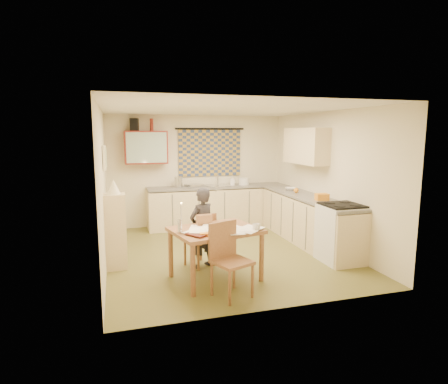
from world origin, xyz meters
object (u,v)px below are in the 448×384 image
object	(u,v)px
counter_back	(221,206)
counter_right	(307,220)
stove	(341,233)
shelf_stand	(116,231)
person	(202,228)
chair_far	(200,249)
dining_table	(215,254)

from	to	relation	value
counter_back	counter_right	world-z (taller)	same
stove	shelf_stand	xyz separation A→B (m)	(-3.54, 0.71, 0.11)
counter_back	person	size ratio (longest dim) A/B	2.60
counter_back	chair_far	size ratio (longest dim) A/B	3.85
chair_far	stove	bearing A→B (deg)	141.34
counter_right	shelf_stand	xyz separation A→B (m)	(-3.54, -0.41, 0.14)
person	shelf_stand	xyz separation A→B (m)	(-1.30, 0.32, -0.04)
person	chair_far	bearing A→B (deg)	-104.60
counter_back	stove	distance (m)	3.16
dining_table	stove	bearing A→B (deg)	-9.02
counter_right	chair_far	distance (m)	2.36
person	shelf_stand	size ratio (longest dim) A/B	1.07
dining_table	shelf_stand	bearing A→B (deg)	135.05
counter_back	dining_table	bearing A→B (deg)	-107.22
counter_right	person	bearing A→B (deg)	-162.04
shelf_stand	chair_far	bearing A→B (deg)	-11.34
counter_back	counter_right	distance (m)	2.17
stove	shelf_stand	distance (m)	3.61
person	shelf_stand	distance (m)	1.34
dining_table	chair_far	size ratio (longest dim) A/B	1.59
chair_far	person	xyz separation A→B (m)	(0.02, -0.06, 0.37)
dining_table	person	xyz separation A→B (m)	(-0.07, 0.54, 0.26)
stove	counter_back	bearing A→B (deg)	112.62
dining_table	shelf_stand	world-z (taller)	shelf_stand
dining_table	person	bearing A→B (deg)	84.90
counter_right	stove	xyz separation A→B (m)	(0.00, -1.12, 0.03)
shelf_stand	counter_right	bearing A→B (deg)	6.58
dining_table	chair_far	world-z (taller)	chair_far
stove	chair_far	xyz separation A→B (m)	(-2.26, 0.45, -0.22)
counter_back	dining_table	xyz separation A→B (m)	(-0.95, -3.07, -0.07)
counter_right	shelf_stand	world-z (taller)	shelf_stand
stove	chair_far	bearing A→B (deg)	168.64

